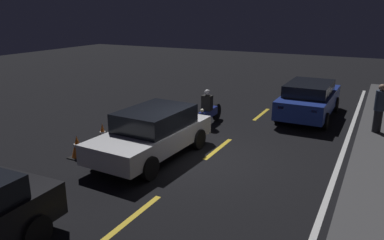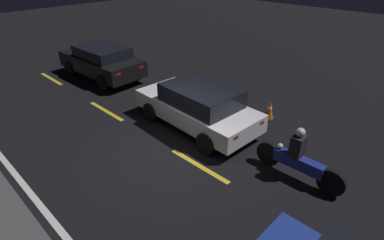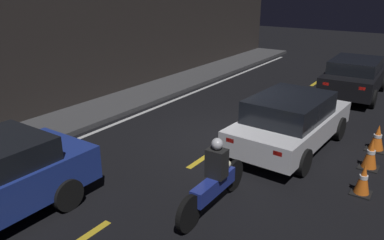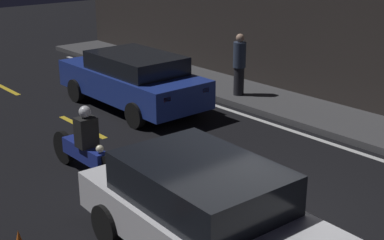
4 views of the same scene
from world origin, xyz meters
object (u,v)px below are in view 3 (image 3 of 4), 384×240
Objects in this scene: traffic_cone_far at (377,138)px; traffic_cone_near at (363,179)px; van_black at (355,76)px; traffic_cone_mid at (371,154)px; motorcycle at (214,181)px; sedan_white at (291,120)px.

traffic_cone_near is at bearing -176.60° from traffic_cone_far.
traffic_cone_mid is at bearing -166.40° from van_black.
motorcycle reaches higher than traffic_cone_mid.
traffic_cone_far is at bearing -163.42° from van_black.
traffic_cone_mid is 1.19m from traffic_cone_far.
sedan_white is at bearing -3.08° from motorcycle.
sedan_white is at bearing 175.55° from van_black.
traffic_cone_near is at bearing -168.35° from van_black.
traffic_cone_near is 0.93× the size of traffic_cone_mid.
motorcycle is 3.38× the size of traffic_cone_far.
sedan_white is 2.50m from traffic_cone_near.
sedan_white is 1.00× the size of van_black.
van_black is at bearing 0.38° from sedan_white.
van_black reaches higher than traffic_cone_far.
motorcycle reaches higher than traffic_cone_far.
motorcycle is (-3.49, 0.16, -0.18)m from sedan_white.
sedan_white is at bearing 120.36° from traffic_cone_far.
sedan_white is 6.02m from van_black.
traffic_cone_near is 1.30m from traffic_cone_mid.
van_black is at bearing 18.61° from traffic_cone_far.
traffic_cone_near is (2.12, -2.21, -0.24)m from motorcycle.
van_black is 1.85× the size of motorcycle.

